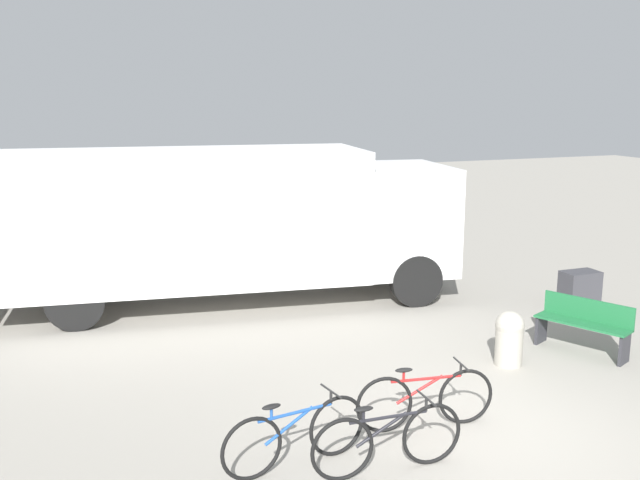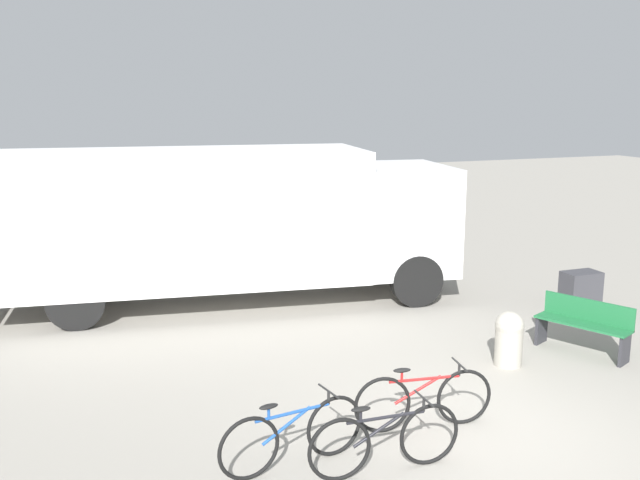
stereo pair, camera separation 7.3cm
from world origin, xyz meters
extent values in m
plane|color=gray|center=(0.00, 0.00, 0.00)|extent=(60.00, 60.00, 0.00)
cube|color=white|center=(-2.49, 6.71, 1.75)|extent=(7.16, 3.32, 2.48)
cube|color=silver|center=(1.82, 6.10, 1.56)|extent=(2.11, 2.52, 2.11)
cylinder|color=black|center=(1.97, 7.13, 0.50)|extent=(1.04, 0.42, 1.01)
cylinder|color=black|center=(1.68, 5.08, 0.50)|extent=(1.04, 0.42, 1.01)
cylinder|color=black|center=(-4.22, 7.99, 0.50)|extent=(1.04, 0.42, 1.01)
cylinder|color=black|center=(-4.51, 5.95, 0.50)|extent=(1.04, 0.42, 1.01)
cube|color=#1E6638|center=(2.89, 1.87, 0.49)|extent=(0.97, 1.49, 0.03)
cube|color=#1E6638|center=(3.06, 1.94, 0.66)|extent=(0.64, 1.34, 0.38)
cube|color=#2D2D33|center=(3.17, 1.25, 0.24)|extent=(0.33, 0.19, 0.47)
cube|color=#2D2D33|center=(2.61, 2.49, 0.24)|extent=(0.33, 0.19, 0.47)
torus|color=black|center=(-3.00, 0.10, 0.36)|extent=(0.71, 0.15, 0.72)
torus|color=black|center=(-1.96, 0.26, 0.36)|extent=(0.71, 0.15, 0.72)
cylinder|color=#1E4C9E|center=(-2.48, 0.18, 0.64)|extent=(0.89, 0.18, 0.04)
cylinder|color=#1E4C9E|center=(-2.56, 0.17, 0.51)|extent=(0.60, 0.13, 0.33)
cylinder|color=#1E4C9E|center=(-2.76, 0.13, 0.70)|extent=(0.03, 0.03, 0.12)
ellipsoid|color=black|center=(-2.76, 0.13, 0.78)|extent=(0.23, 0.12, 0.05)
cylinder|color=black|center=(-2.03, 0.25, 0.72)|extent=(0.03, 0.03, 0.15)
cylinder|color=black|center=(-2.03, 0.25, 0.79)|extent=(0.09, 0.44, 0.02)
torus|color=black|center=(-2.11, -0.27, 0.36)|extent=(0.72, 0.07, 0.72)
torus|color=black|center=(-1.05, -0.30, 0.36)|extent=(0.72, 0.07, 0.72)
cylinder|color=black|center=(-1.58, -0.28, 0.64)|extent=(0.90, 0.07, 0.04)
cylinder|color=black|center=(-1.66, -0.28, 0.51)|extent=(0.60, 0.06, 0.33)
cylinder|color=black|center=(-1.87, -0.27, 0.70)|extent=(0.03, 0.03, 0.12)
ellipsoid|color=black|center=(-1.87, -0.27, 0.78)|extent=(0.22, 0.10, 0.05)
cylinder|color=black|center=(-1.13, -0.30, 0.72)|extent=(0.03, 0.03, 0.15)
cylinder|color=black|center=(-1.13, -0.30, 0.79)|extent=(0.04, 0.44, 0.02)
torus|color=black|center=(-1.21, 0.56, 0.36)|extent=(0.71, 0.14, 0.72)
torus|color=black|center=(-0.16, 0.42, 0.36)|extent=(0.71, 0.14, 0.72)
cylinder|color=red|center=(-0.69, 0.49, 0.64)|extent=(0.89, 0.16, 0.04)
cylinder|color=red|center=(-0.77, 0.50, 0.51)|extent=(0.60, 0.12, 0.33)
cylinder|color=red|center=(-0.97, 0.53, 0.70)|extent=(0.03, 0.03, 0.12)
ellipsoid|color=black|center=(-0.97, 0.53, 0.78)|extent=(0.23, 0.12, 0.05)
cylinder|color=black|center=(-0.24, 0.43, 0.72)|extent=(0.03, 0.03, 0.15)
cylinder|color=black|center=(-0.24, 0.43, 0.79)|extent=(0.09, 0.44, 0.02)
cylinder|color=#9E998C|center=(1.52, 1.87, 0.31)|extent=(0.41, 0.41, 0.62)
sphere|color=#9E998C|center=(1.52, 1.87, 0.62)|extent=(0.43, 0.43, 0.43)
cube|color=#38383D|center=(4.33, 3.59, 0.39)|extent=(0.69, 0.43, 0.79)
camera|label=1|loc=(-4.82, -6.62, 4.06)|focal=40.00mm
camera|label=2|loc=(-4.75, -6.65, 4.06)|focal=40.00mm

